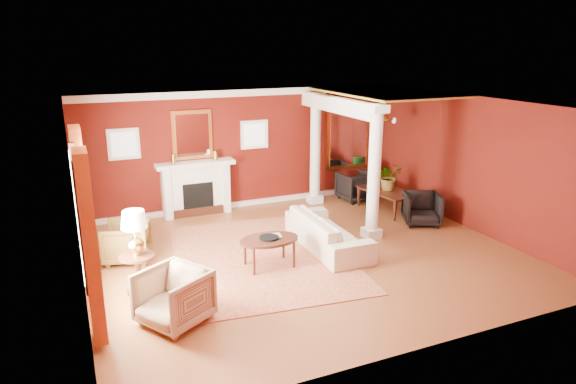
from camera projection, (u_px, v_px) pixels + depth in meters
name	position (u px, v px, depth m)	size (l,w,h in m)	color
ground	(305.00, 255.00, 9.98)	(8.00, 8.00, 0.00)	brown
room_shell	(306.00, 153.00, 9.41)	(8.04, 7.04, 2.92)	#5A110C
fireplace	(196.00, 188.00, 12.21)	(1.85, 0.42, 1.29)	white
overmantel_mirror	(192.00, 135.00, 11.98)	(0.95, 0.07, 1.15)	gold
flank_window_left	(124.00, 144.00, 11.42)	(0.70, 0.07, 0.70)	white
flank_window_right	(254.00, 134.00, 12.62)	(0.70, 0.07, 0.70)	white
left_window	(85.00, 223.00, 7.55)	(0.21, 2.55, 2.60)	white
column_front	(374.00, 172.00, 10.50)	(0.36, 0.36, 2.80)	white
column_back	(315.00, 148.00, 12.87)	(0.36, 0.36, 2.80)	white
header_beam	(338.00, 105.00, 11.57)	(0.30, 3.20, 0.32)	white
amber_ceiling	(385.00, 92.00, 11.81)	(2.30, 3.40, 0.04)	gold
dining_mirror	(348.00, 137.00, 13.70)	(1.30, 0.07, 1.70)	gold
chandelier	(384.00, 119.00, 12.05)	(0.60, 0.62, 0.75)	#B78939
crown_trim	(244.00, 93.00, 12.23)	(8.00, 0.08, 0.16)	white
base_trim	(246.00, 203.00, 13.00)	(8.00, 0.08, 0.12)	white
rug	(261.00, 257.00, 9.88)	(3.20, 4.26, 0.02)	maroon
sofa	(328.00, 226.00, 10.21)	(2.35, 0.69, 0.92)	beige
armchair_leopard	(126.00, 240.00, 9.62)	(0.81, 0.76, 0.84)	black
armchair_stripe	(173.00, 295.00, 7.44)	(0.88, 0.83, 0.91)	tan
coffee_table	(269.00, 241.00, 9.32)	(1.10, 1.10, 0.55)	black
coffee_book	(271.00, 230.00, 9.36)	(0.18, 0.02, 0.25)	black
side_table	(135.00, 239.00, 8.23)	(0.57, 0.57, 1.42)	black
dining_table	(388.00, 194.00, 12.51)	(1.48, 0.52, 0.83)	black
dining_chair_near	(422.00, 207.00, 11.57)	(0.77, 0.72, 0.80)	black
dining_chair_far	(355.00, 185.00, 13.37)	(0.79, 0.74, 0.82)	black
green_urn	(374.00, 182.00, 13.86)	(0.37, 0.37, 0.90)	#15441B
potted_plant	(390.00, 167.00, 12.35)	(0.60, 0.67, 0.52)	#26591E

